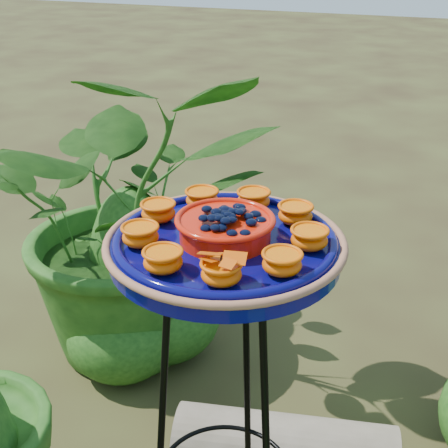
# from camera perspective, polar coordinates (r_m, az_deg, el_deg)

# --- Properties ---
(tripod_stand) EXTENTS (0.30, 0.32, 0.80)m
(tripod_stand) POSITION_cam_1_polar(r_m,az_deg,el_deg) (1.28, 0.09, -15.63)
(tripod_stand) COLOR black
(tripod_stand) RESTS_ON ground
(feeder_dish) EXTENTS (0.42, 0.42, 0.10)m
(feeder_dish) POSITION_cam_1_polar(r_m,az_deg,el_deg) (1.09, 0.10, -1.56)
(feeder_dish) COLOR #070752
(feeder_dish) RESTS_ON tripod_stand
(shrub_back_left) EXTENTS (1.17, 1.11, 1.01)m
(shrub_back_left) POSITION_cam_1_polar(r_m,az_deg,el_deg) (2.02, -8.63, 1.11)
(shrub_back_left) COLOR #194311
(shrub_back_left) RESTS_ON ground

